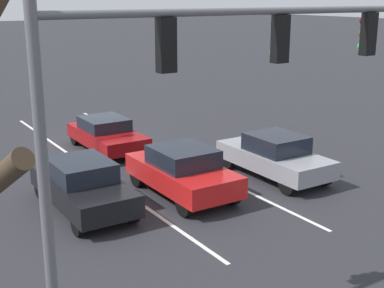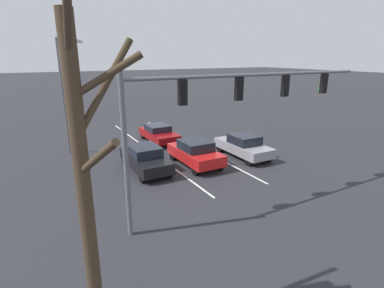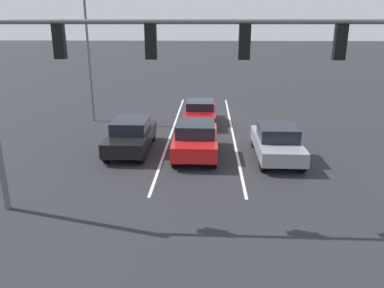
{
  "view_description": "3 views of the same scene",
  "coord_description": "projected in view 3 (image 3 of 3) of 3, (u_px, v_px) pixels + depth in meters",
  "views": [
    {
      "loc": [
        8.59,
        21.03,
        6.15
      ],
      "look_at": [
        0.46,
        8.29,
        1.94
      ],
      "focal_mm": 50.0,
      "sensor_mm": 36.0,
      "label": 1
    },
    {
      "loc": [
        9.04,
        22.87,
        6.64
      ],
      "look_at": [
        0.59,
        7.58,
        1.47
      ],
      "focal_mm": 28.0,
      "sensor_mm": 36.0,
      "label": 2
    },
    {
      "loc": [
        -0.35,
        23.68,
        5.79
      ],
      "look_at": [
        0.32,
        8.88,
        1.05
      ],
      "focal_mm": 35.0,
      "sensor_mm": 36.0,
      "label": 3
    }
  ],
  "objects": [
    {
      "name": "ground_plane",
      "position": [
        203.0,
        118.0,
        24.31
      ],
      "size": [
        240.0,
        240.0,
        0.0
      ],
      "primitive_type": "plane",
      "color": "#28282D"
    },
    {
      "name": "lane_stripe_left_divider",
      "position": [
        232.0,
        130.0,
        21.44
      ],
      "size": [
        0.12,
        17.87,
        0.01
      ],
      "primitive_type": "cube",
      "color": "silver",
      "rests_on": "ground_plane"
    },
    {
      "name": "lane_stripe_center_divider",
      "position": [
        173.0,
        129.0,
        21.59
      ],
      "size": [
        0.12,
        17.87,
        0.01
      ],
      "primitive_type": "cube",
      "color": "silver",
      "rests_on": "ground_plane"
    },
    {
      "name": "car_red_midlane_front",
      "position": [
        196.0,
        139.0,
        17.07
      ],
      "size": [
        1.95,
        4.21,
        1.57
      ],
      "color": "red",
      "rests_on": "ground_plane"
    },
    {
      "name": "car_gray_leftlane_front",
      "position": [
        277.0,
        142.0,
        16.74
      ],
      "size": [
        1.87,
        4.38,
        1.53
      ],
      "color": "gray",
      "rests_on": "ground_plane"
    },
    {
      "name": "car_black_rightlane_front",
      "position": [
        131.0,
        135.0,
        17.79
      ],
      "size": [
        1.83,
        4.43,
        1.51
      ],
      "color": "black",
      "rests_on": "ground_plane"
    },
    {
      "name": "car_maroon_midlane_second",
      "position": [
        200.0,
        112.0,
        22.85
      ],
      "size": [
        1.87,
        4.26,
        1.33
      ],
      "color": "maroon",
      "rests_on": "ground_plane"
    },
    {
      "name": "traffic_signal_gantry",
      "position": [
        131.0,
        60.0,
        10.69
      ],
      "size": [
        12.17,
        0.37,
        6.35
      ],
      "color": "slate",
      "rests_on": "ground_plane"
    },
    {
      "name": "street_lamp_right_shoulder",
      "position": [
        91.0,
        48.0,
        22.24
      ],
      "size": [
        1.65,
        0.24,
        7.78
      ],
      "color": "slate",
      "rests_on": "ground_plane"
    }
  ]
}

